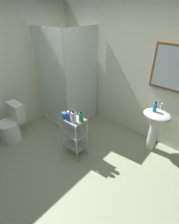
{
  "coord_description": "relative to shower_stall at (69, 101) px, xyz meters",
  "views": [
    {
      "loc": [
        1.42,
        -1.05,
        2.3
      ],
      "look_at": [
        -0.06,
        0.63,
        0.92
      ],
      "focal_mm": 27.75,
      "sensor_mm": 36.0,
      "label": 1
    }
  ],
  "objects": [
    {
      "name": "ground_plane",
      "position": [
        1.21,
        -1.23,
        -0.47
      ],
      "size": [
        4.2,
        4.2,
        0.02
      ],
      "primitive_type": "cube",
      "color": "#959B7F"
    },
    {
      "name": "wall_back",
      "position": [
        1.21,
        0.62,
        0.79
      ],
      "size": [
        4.2,
        0.14,
        2.5
      ],
      "color": "silver",
      "rests_on": "ground_plane"
    },
    {
      "name": "shower_stall",
      "position": [
        0.0,
        0.0,
        0.0
      ],
      "size": [
        0.92,
        0.92,
        2.0
      ],
      "color": "white",
      "rests_on": "ground_plane"
    },
    {
      "name": "pedestal_sink",
      "position": [
        1.87,
        0.29,
        0.12
      ],
      "size": [
        0.46,
        0.37,
        0.81
      ],
      "color": "white",
      "rests_on": "ground_plane"
    },
    {
      "name": "sink_faucet",
      "position": [
        1.87,
        0.41,
        0.4
      ],
      "size": [
        0.03,
        0.03,
        0.1
      ],
      "primitive_type": "cylinder",
      "color": "silver",
      "rests_on": "pedestal_sink"
    },
    {
      "name": "toilet",
      "position": [
        -0.27,
        -1.25,
        -0.15
      ],
      "size": [
        0.37,
        0.49,
        0.76
      ],
      "color": "white",
      "rests_on": "ground_plane"
    },
    {
      "name": "storage_cart",
      "position": [
        0.9,
        -0.71,
        -0.03
      ],
      "size": [
        0.38,
        0.28,
        0.74
      ],
      "color": "silver",
      "rests_on": "ground_plane"
    },
    {
      "name": "hand_soap_bottle",
      "position": [
        1.81,
        0.25,
        0.43
      ],
      "size": [
        0.06,
        0.06,
        0.18
      ],
      "color": "#389ED1",
      "rests_on": "pedestal_sink"
    },
    {
      "name": "body_wash_bottle_green",
      "position": [
        1.04,
        -0.67,
        0.35
      ],
      "size": [
        0.07,
        0.07,
        0.18
      ],
      "color": "#309064",
      "rests_on": "storage_cart"
    },
    {
      "name": "shampoo_bottle_blue",
      "position": [
        0.87,
        -0.79,
        0.35
      ],
      "size": [
        0.07,
        0.07,
        0.17
      ],
      "color": "#354DB5",
      "rests_on": "storage_cart"
    },
    {
      "name": "lotion_bottle_white",
      "position": [
        0.97,
        -0.78,
        0.38
      ],
      "size": [
        0.07,
        0.07,
        0.23
      ],
      "color": "white",
      "rests_on": "storage_cart"
    },
    {
      "name": "rinse_cup",
      "position": [
        0.77,
        -0.79,
        0.33
      ],
      "size": [
        0.08,
        0.08,
        0.11
      ],
      "primitive_type": "cylinder",
      "color": "#3870B2",
      "rests_on": "storage_cart"
    }
  ]
}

